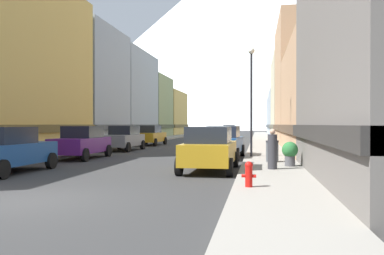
% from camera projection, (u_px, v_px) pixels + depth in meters
% --- Properties ---
extents(ground_plane, '(400.00, 400.00, 0.00)m').
position_uv_depth(ground_plane, '(20.00, 201.00, 9.76)').
color(ground_plane, '#323232').
extents(sidewalk_left, '(2.50, 100.00, 0.15)m').
position_uv_depth(sidewalk_left, '(150.00, 140.00, 45.31)').
color(sidewalk_left, gray).
rests_on(sidewalk_left, ground).
extents(sidewalk_right, '(2.50, 100.00, 0.15)m').
position_uv_depth(sidewalk_right, '(263.00, 141.00, 43.29)').
color(sidewalk_right, gray).
rests_on(sidewalk_right, ground).
extents(storefront_left_1, '(7.56, 12.53, 11.54)m').
position_uv_depth(storefront_left_1, '(4.00, 69.00, 27.01)').
color(storefront_left_1, '#D8B259').
rests_on(storefront_left_1, ground).
extents(storefront_left_2, '(8.13, 9.41, 10.92)m').
position_uv_depth(storefront_left_2, '(76.00, 89.00, 38.27)').
color(storefront_left_2, '#99A5B2').
rests_on(storefront_left_2, ground).
extents(storefront_left_3, '(8.18, 11.76, 10.58)m').
position_uv_depth(storefront_left_3, '(115.00, 98.00, 48.94)').
color(storefront_left_3, '#99A5B2').
rests_on(storefront_left_3, ground).
extents(storefront_left_4, '(8.45, 9.38, 8.95)m').
position_uv_depth(storefront_left_4, '(140.00, 108.00, 59.76)').
color(storefront_left_4, '#8C9966').
rests_on(storefront_left_4, ground).
extents(storefront_left_5, '(7.15, 12.44, 7.62)m').
position_uv_depth(storefront_left_5, '(162.00, 114.00, 71.00)').
color(storefront_left_5, '#D8B259').
rests_on(storefront_left_5, ground).
extents(storefront_right_1, '(8.04, 12.89, 6.71)m').
position_uv_depth(storefront_right_1, '(351.00, 102.00, 24.91)').
color(storefront_right_1, tan).
rests_on(storefront_right_1, ground).
extents(storefront_right_2, '(6.76, 11.75, 11.39)m').
position_uv_depth(storefront_right_2, '(313.00, 85.00, 37.39)').
color(storefront_right_2, tan).
rests_on(storefront_right_2, ground).
extents(storefront_right_3, '(8.73, 13.11, 10.18)m').
position_uv_depth(storefront_right_3, '(307.00, 100.00, 50.06)').
color(storefront_right_3, beige).
rests_on(storefront_right_3, ground).
extents(storefront_right_4, '(8.77, 12.68, 7.27)m').
position_uv_depth(storefront_right_4, '(297.00, 114.00, 63.25)').
color(storefront_right_4, '#99A5B2').
rests_on(storefront_right_4, ground).
extents(storefront_right_5, '(8.81, 12.09, 6.86)m').
position_uv_depth(storefront_right_5, '(290.00, 117.00, 75.50)').
color(storefront_right_5, '#99A5B2').
rests_on(storefront_right_5, ground).
extents(car_left_0, '(2.06, 4.40, 1.78)m').
position_uv_depth(car_left_0, '(6.00, 150.00, 15.38)').
color(car_left_0, '#19478C').
rests_on(car_left_0, ground).
extents(car_left_1, '(2.12, 4.43, 1.78)m').
position_uv_depth(car_left_1, '(82.00, 142.00, 21.99)').
color(car_left_1, '#591E72').
rests_on(car_left_1, ground).
extents(car_left_2, '(2.14, 4.44, 1.78)m').
position_uv_depth(car_left_2, '(124.00, 138.00, 28.84)').
color(car_left_2, slate).
rests_on(car_left_2, ground).
extents(car_left_3, '(2.17, 4.45, 1.78)m').
position_uv_depth(car_left_3, '(150.00, 135.00, 35.98)').
color(car_left_3, '#B28419').
rests_on(car_left_3, ground).
extents(car_right_0, '(2.10, 4.42, 1.78)m').
position_uv_depth(car_right_0, '(210.00, 149.00, 16.05)').
color(car_right_0, '#B28419').
rests_on(car_right_0, ground).
extents(car_right_1, '(2.24, 4.48, 1.78)m').
position_uv_depth(car_right_1, '(223.00, 142.00, 22.39)').
color(car_right_1, '#19478C').
rests_on(car_right_1, ground).
extents(car_driving_0, '(2.06, 4.40, 1.78)m').
position_uv_depth(car_driving_0, '(229.00, 131.00, 58.87)').
color(car_driving_0, '#B28419').
rests_on(car_driving_0, ground).
extents(car_driving_1, '(2.06, 4.40, 1.78)m').
position_uv_depth(car_driving_1, '(230.00, 131.00, 59.86)').
color(car_driving_1, '#265933').
rests_on(car_driving_1, ground).
extents(fire_hydrant_near, '(0.40, 0.22, 0.70)m').
position_uv_depth(fire_hydrant_near, '(249.00, 173.00, 11.06)').
color(fire_hydrant_near, red).
rests_on(fire_hydrant_near, sidewalk_right).
extents(trash_bin_right, '(0.59, 0.59, 0.98)m').
position_uv_depth(trash_bin_right, '(272.00, 151.00, 18.46)').
color(trash_bin_right, '#4C5156').
rests_on(trash_bin_right, sidewalk_right).
extents(potted_plant_0, '(0.49, 0.49, 0.79)m').
position_uv_depth(potted_plant_0, '(2.00, 151.00, 20.23)').
color(potted_plant_0, '#4C4C51').
rests_on(potted_plant_0, sidewalk_left).
extents(potted_plant_1, '(0.66, 0.66, 1.01)m').
position_uv_depth(potted_plant_1, '(290.00, 152.00, 16.57)').
color(potted_plant_1, '#4C4C51').
rests_on(potted_plant_1, sidewalk_right).
extents(pedestrian_0, '(0.36, 0.36, 1.54)m').
position_uv_depth(pedestrian_0, '(272.00, 151.00, 15.49)').
color(pedestrian_0, '#333338').
rests_on(pedestrian_0, sidewalk_right).
extents(streetlamp_right, '(0.36, 0.36, 5.86)m').
position_uv_depth(streetlamp_right, '(251.00, 85.00, 21.62)').
color(streetlamp_right, black).
rests_on(streetlamp_right, sidewalk_right).
extents(mountain_backdrop, '(298.36, 298.36, 138.15)m').
position_uv_depth(mountain_backdrop, '(279.00, 22.00, 262.69)').
color(mountain_backdrop, silver).
rests_on(mountain_backdrop, ground).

